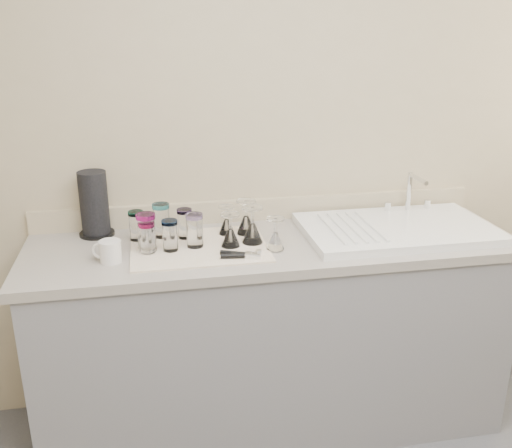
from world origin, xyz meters
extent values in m
cube|color=tan|center=(0.00, 1.50, 1.25)|extent=(3.50, 0.04, 2.50)
cube|color=slate|center=(0.00, 1.20, 0.43)|extent=(2.00, 0.60, 0.86)
cube|color=gray|center=(0.00, 1.20, 0.88)|extent=(2.06, 0.62, 0.04)
cube|color=white|center=(0.55, 1.20, 0.92)|extent=(0.82, 0.50, 0.03)
cylinder|color=silver|center=(0.69, 1.40, 1.03)|extent=(0.02, 0.02, 0.18)
cylinder|color=silver|center=(0.69, 1.32, 1.10)|extent=(0.02, 0.16, 0.02)
cylinder|color=silver|center=(0.59, 1.40, 0.96)|extent=(0.03, 0.03, 0.04)
cylinder|color=silver|center=(0.79, 1.40, 0.96)|extent=(0.03, 0.03, 0.04)
cube|color=white|center=(-0.32, 1.19, 0.90)|extent=(0.55, 0.42, 0.01)
cylinder|color=white|center=(-0.57, 1.31, 0.96)|extent=(0.06, 0.06, 0.11)
cylinder|color=#108062|center=(-0.57, 1.31, 1.03)|extent=(0.06, 0.06, 0.02)
cylinder|color=white|center=(-0.46, 1.33, 0.97)|extent=(0.07, 0.07, 0.13)
cylinder|color=#3DA8C6|center=(-0.46, 1.33, 1.04)|extent=(0.07, 0.07, 0.02)
cylinder|color=white|center=(-0.37, 1.29, 0.96)|extent=(0.06, 0.06, 0.11)
cylinder|color=#52379A|center=(-0.37, 1.29, 1.03)|extent=(0.06, 0.06, 0.02)
cylinder|color=white|center=(-0.52, 1.18, 0.97)|extent=(0.07, 0.07, 0.13)
cylinder|color=#C717A6|center=(-0.52, 1.18, 1.05)|extent=(0.08, 0.08, 0.02)
cylinder|color=white|center=(-0.43, 1.16, 0.96)|extent=(0.06, 0.06, 0.11)
cylinder|color=blue|center=(-0.43, 1.16, 1.03)|extent=(0.06, 0.06, 0.02)
cylinder|color=white|center=(-0.33, 1.18, 0.97)|extent=(0.07, 0.07, 0.12)
cylinder|color=#9883D3|center=(-0.33, 1.18, 1.04)|extent=(0.07, 0.07, 0.02)
cylinder|color=white|center=(-0.52, 1.16, 0.96)|extent=(0.06, 0.06, 0.11)
cylinder|color=#C4136C|center=(-0.52, 1.16, 1.02)|extent=(0.06, 0.06, 0.02)
cone|color=white|center=(-0.19, 1.31, 0.94)|extent=(0.07, 0.07, 0.07)
cylinder|color=white|center=(-0.19, 1.31, 1.00)|extent=(0.01, 0.01, 0.05)
cylinder|color=white|center=(-0.19, 1.31, 1.03)|extent=(0.07, 0.07, 0.01)
cone|color=white|center=(-0.10, 1.29, 0.95)|extent=(0.08, 0.08, 0.08)
cylinder|color=white|center=(-0.10, 1.29, 1.02)|extent=(0.01, 0.01, 0.06)
cylinder|color=white|center=(-0.10, 1.29, 1.05)|extent=(0.08, 0.08, 0.01)
cone|color=white|center=(-0.19, 1.16, 0.94)|extent=(0.08, 0.08, 0.07)
cylinder|color=white|center=(-0.19, 1.16, 1.01)|extent=(0.01, 0.01, 0.06)
cylinder|color=white|center=(-0.19, 1.16, 1.04)|extent=(0.08, 0.08, 0.01)
cone|color=white|center=(-0.10, 1.18, 0.95)|extent=(0.09, 0.09, 0.08)
cylinder|color=white|center=(-0.10, 1.18, 1.02)|extent=(0.01, 0.01, 0.07)
cylinder|color=white|center=(-0.10, 1.18, 1.06)|extent=(0.09, 0.09, 0.01)
cone|color=white|center=(-0.02, 1.10, 0.94)|extent=(0.07, 0.07, 0.07)
cylinder|color=white|center=(-0.02, 1.10, 1.00)|extent=(0.01, 0.01, 0.05)
cylinder|color=white|center=(-0.02, 1.10, 1.03)|extent=(0.07, 0.07, 0.01)
cube|color=silver|center=(-0.12, 1.02, 0.92)|extent=(0.07, 0.05, 0.02)
cylinder|color=black|center=(-0.19, 1.03, 0.92)|extent=(0.12, 0.04, 0.02)
cylinder|color=black|center=(-0.19, 1.05, 0.92)|extent=(0.12, 0.07, 0.02)
cylinder|color=silver|center=(-0.66, 1.11, 0.94)|extent=(0.11, 0.11, 0.09)
torus|color=silver|center=(-0.70, 1.12, 0.94)|extent=(0.06, 0.03, 0.06)
cylinder|color=black|center=(-0.74, 1.42, 0.91)|extent=(0.15, 0.15, 0.01)
cylinder|color=black|center=(-0.74, 1.42, 1.05)|extent=(0.12, 0.12, 0.27)
camera|label=1|loc=(-0.50, -0.98, 1.77)|focal=40.00mm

